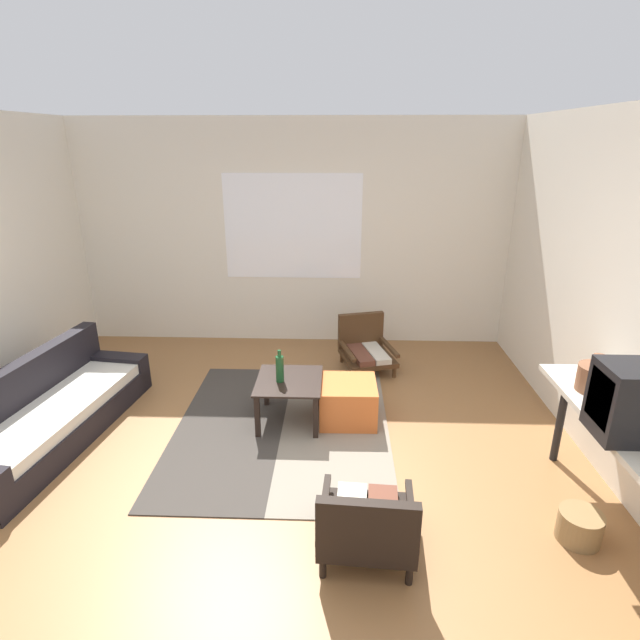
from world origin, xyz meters
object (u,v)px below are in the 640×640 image
console_shelf (618,431)px  coffee_table (289,387)px  armchair_by_window (365,347)px  wicker_basket (580,526)px  couch (48,415)px  glass_bottle (280,368)px  clay_vase (596,378)px  armchair_striped_foreground (367,524)px  ottoman_orange (348,401)px

console_shelf → coffee_table: bearing=150.7°
armchair_by_window → wicker_basket: 2.87m
wicker_basket → couch: bearing=165.8°
armchair_by_window → glass_bottle: glass_bottle is taller
couch → clay_vase: 4.33m
armchair_striped_foreground → clay_vase: bearing=23.7°
glass_bottle → wicker_basket: bearing=-32.9°
armchair_striped_foreground → glass_bottle: (-0.70, 1.53, 0.30)m
armchair_striped_foreground → glass_bottle: size_ratio=2.20×
coffee_table → couch: bearing=-170.3°
console_shelf → glass_bottle: 2.58m
ottoman_orange → armchair_striped_foreground: bearing=-86.7°
couch → ottoman_orange: couch is taller
armchair_striped_foreground → console_shelf: (1.57, 0.33, 0.48)m
coffee_table → clay_vase: 2.43m
armchair_by_window → armchair_striped_foreground: bearing=-92.5°
glass_bottle → couch: bearing=-170.8°
couch → wicker_basket: bearing=-14.2°
wicker_basket → glass_bottle: bearing=147.1°
coffee_table → wicker_basket: coffee_table is taller
coffee_table → armchair_striped_foreground: 1.68m
armchair_striped_foreground → wicker_basket: armchair_striped_foreground is taller
couch → coffee_table: 2.08m
ottoman_orange → wicker_basket: size_ratio=1.85×
clay_vase → wicker_basket: 0.98m
console_shelf → armchair_by_window: bearing=120.8°
clay_vase → ottoman_orange: bearing=151.2°
armchair_by_window → console_shelf: size_ratio=0.46×
armchair_striped_foreground → coffee_table: bearing=111.8°
console_shelf → wicker_basket: bearing=-142.8°
coffee_table → armchair_by_window: bearing=58.2°
couch → armchair_by_window: size_ratio=3.00×
couch → armchair_striped_foreground: couch is taller
console_shelf → armchair_striped_foreground: bearing=-168.1°
ottoman_orange → clay_vase: bearing=-28.8°
couch → wicker_basket: couch is taller
couch → ottoman_orange: size_ratio=4.22×
armchair_striped_foreground → glass_bottle: glass_bottle is taller
wicker_basket → ottoman_orange: bearing=136.1°
coffee_table → console_shelf: 2.55m
couch → ottoman_orange: (2.58, 0.39, -0.03)m
couch → glass_bottle: bearing=9.2°
coffee_table → console_shelf: size_ratio=0.40×
console_shelf → wicker_basket: (-0.19, -0.15, -0.63)m
armchair_striped_foreground → clay_vase: clay_vase is taller
armchair_striped_foreground → wicker_basket: 1.40m
coffee_table → ottoman_orange: size_ratio=1.24×
couch → console_shelf: (4.24, -0.88, 0.51)m
armchair_by_window → armchair_striped_foreground: (-0.12, -2.76, 0.00)m
armchair_striped_foreground → ottoman_orange: armchair_striped_foreground is taller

